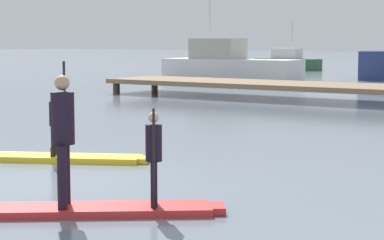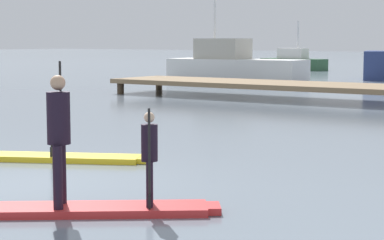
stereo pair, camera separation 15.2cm
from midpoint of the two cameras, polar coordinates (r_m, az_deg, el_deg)
name	(u,v)px [view 1 (the left image)]	position (r m, az deg, el deg)	size (l,w,h in m)	color
ground_plane	(34,181)	(11.66, -12.63, -4.67)	(240.00, 240.00, 0.00)	slate
paddleboard_near	(55,158)	(13.49, -11.00, -2.93)	(3.34, 2.08, 0.10)	gold
paddler_child_solo	(55,121)	(13.39, -11.04, -0.06)	(0.27, 0.36, 1.15)	black
paddleboard_far	(90,210)	(9.35, -8.49, -6.99)	(3.02, 2.49, 0.10)	red
paddler_adult	(63,131)	(9.22, -10.54, -0.89)	(0.41, 0.44, 1.82)	black
paddler_child_front	(154,153)	(9.16, -3.49, -2.61)	(0.31, 0.35, 1.25)	black
fishing_boat_green_midground	(229,66)	(38.33, 2.77, 4.28)	(7.48, 2.50, 6.37)	silver
motor_boat_small_navy	(287,62)	(53.62, 7.40, 4.55)	(5.45, 2.40, 3.54)	#2D5638
floating_dock	(262,85)	(27.33, 5.37, 2.79)	(12.66, 3.17, 0.61)	#846B4C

